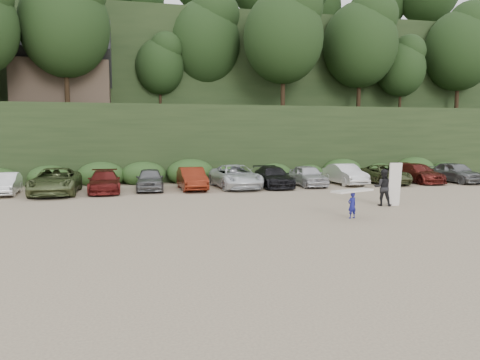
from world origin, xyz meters
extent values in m
plane|color=tan|center=(0.00, 0.00, 0.00)|extent=(120.00, 120.00, 0.00)
cube|color=black|center=(0.00, 22.00, 3.00)|extent=(80.00, 14.00, 6.00)
cube|color=black|center=(0.00, 40.00, 8.00)|extent=(90.00, 30.00, 16.00)
ellipsoid|color=black|center=(0.00, 22.00, 11.00)|extent=(66.00, 12.00, 10.00)
cube|color=#2B491E|center=(-0.55, 14.50, 0.60)|extent=(46.20, 2.00, 1.20)
cube|color=brown|center=(-12.00, 24.00, 8.00)|extent=(8.00, 6.00, 4.00)
imported|color=white|center=(-14.06, 10.16, 0.68)|extent=(1.65, 4.20, 1.36)
imported|color=#56643A|center=(-11.09, 9.67, 0.82)|extent=(2.78, 5.90, 1.63)
imported|color=#5D1715|center=(-8.18, 9.85, 0.70)|extent=(2.06, 4.86, 1.40)
imported|color=slate|center=(-5.29, 10.28, 0.74)|extent=(2.03, 4.46, 1.48)
imported|color=maroon|center=(-2.53, 10.02, 0.75)|extent=(1.62, 4.54, 1.49)
imported|color=silver|center=(0.52, 10.20, 0.80)|extent=(2.97, 5.90, 1.60)
imported|color=black|center=(3.20, 10.04, 0.72)|extent=(2.11, 4.98, 1.43)
imported|color=silver|center=(5.83, 10.13, 0.76)|extent=(1.85, 4.46, 1.51)
imported|color=silver|center=(8.87, 10.37, 0.76)|extent=(1.69, 4.63, 1.52)
imported|color=#4E5531|center=(12.07, 10.24, 0.70)|extent=(2.56, 5.13, 1.40)
imported|color=#5A1914|center=(14.89, 10.28, 0.73)|extent=(2.22, 5.08, 1.45)
imported|color=slate|center=(17.76, 9.65, 0.79)|extent=(2.21, 4.78, 1.58)
imported|color=navy|center=(2.89, -2.25, 0.59)|extent=(0.48, 0.37, 1.17)
cube|color=silver|center=(2.89, -2.25, 1.24)|extent=(2.22, 1.34, 0.09)
imported|color=black|center=(6.19, 0.69, 0.96)|extent=(1.17, 1.09, 1.92)
cube|color=silver|center=(6.67, 0.41, 1.13)|extent=(0.68, 0.43, 2.27)
camera|label=1|loc=(-6.92, -21.03, 3.80)|focal=35.00mm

